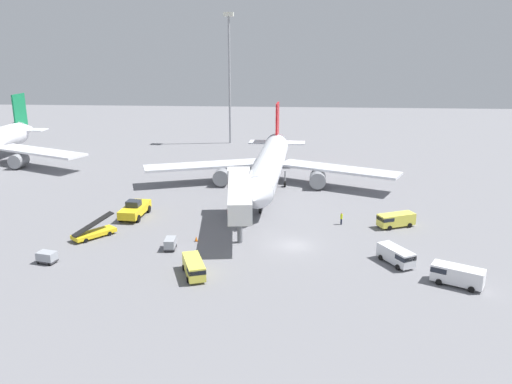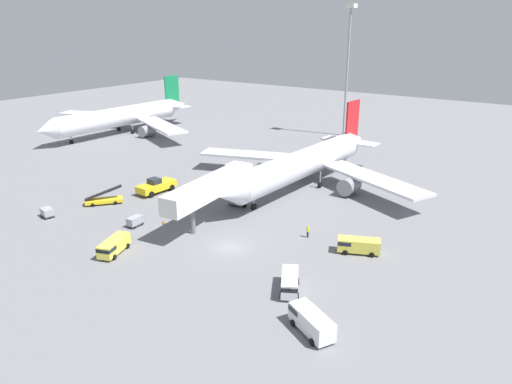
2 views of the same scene
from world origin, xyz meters
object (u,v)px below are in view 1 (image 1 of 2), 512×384
(jet_bridge, at_px, (239,193))
(service_van_mid_center, at_px, (397,255))
(service_van_near_center, at_px, (395,219))
(belt_loader_truck, at_px, (94,232))
(airplane_at_gate, at_px, (269,164))
(service_van_near_right, at_px, (194,267))
(apron_light_mast, at_px, (229,57))
(ground_crew_worker_foreground, at_px, (341,218))
(pushback_tug, at_px, (135,209))
(safety_cone_alpha, at_px, (196,239))
(baggage_cart_mid_left, at_px, (47,257))
(baggage_cart_far_right, at_px, (170,243))
(service_van_far_center, at_px, (456,274))

(jet_bridge, bearing_deg, service_van_mid_center, -29.40)
(service_van_mid_center, bearing_deg, service_van_near_center, 80.41)
(belt_loader_truck, bearing_deg, airplane_at_gate, 50.32)
(jet_bridge, distance_m, service_van_near_right, 17.15)
(apron_light_mast, bearing_deg, service_van_near_center, -63.37)
(service_van_mid_center, distance_m, ground_crew_worker_foreground, 14.73)
(service_van_near_right, bearing_deg, service_van_mid_center, 12.07)
(ground_crew_worker_foreground, bearing_deg, apron_light_mast, 110.95)
(pushback_tug, height_order, ground_crew_worker_foreground, pushback_tug)
(airplane_at_gate, bearing_deg, safety_cone_alpha, -107.02)
(safety_cone_alpha, bearing_deg, belt_loader_truck, 178.41)
(pushback_tug, height_order, baggage_cart_mid_left, pushback_tug)
(baggage_cart_mid_left, bearing_deg, belt_loader_truck, 74.06)
(jet_bridge, distance_m, belt_loader_truck, 20.50)
(jet_bridge, height_order, service_van_mid_center, jet_bridge)
(pushback_tug, relative_size, ground_crew_worker_foreground, 4.02)
(belt_loader_truck, bearing_deg, pushback_tug, 71.45)
(baggage_cart_far_right, xyz_separation_m, ground_crew_worker_foreground, (22.64, 11.13, 0.15))
(baggage_cart_far_right, bearing_deg, service_van_near_right, -59.29)
(jet_bridge, bearing_deg, belt_loader_truck, -164.76)
(service_van_near_right, relative_size, baggage_cart_mid_left, 2.34)
(baggage_cart_far_right, bearing_deg, baggage_cart_mid_left, -159.08)
(service_van_far_center, bearing_deg, ground_crew_worker_foreground, 119.80)
(airplane_at_gate, distance_m, belt_loader_truck, 35.45)
(pushback_tug, distance_m, belt_loader_truck, 9.41)
(baggage_cart_mid_left, distance_m, apron_light_mast, 82.10)
(safety_cone_alpha, bearing_deg, service_van_mid_center, -12.55)
(baggage_cart_far_right, xyz_separation_m, baggage_cart_mid_left, (-13.79, -5.27, -0.04))
(pushback_tug, bearing_deg, safety_cone_alpha, -39.96)
(pushback_tug, xyz_separation_m, baggage_cart_mid_left, (-5.47, -17.60, -0.45))
(pushback_tug, relative_size, baggage_cart_far_right, 3.05)
(pushback_tug, xyz_separation_m, service_van_near_center, (38.55, -1.71, -0.10))
(service_van_far_center, distance_m, baggage_cart_mid_left, 47.29)
(apron_light_mast, bearing_deg, baggage_cart_far_right, -89.15)
(pushback_tug, relative_size, safety_cone_alpha, 10.44)
(airplane_at_gate, height_order, pushback_tug, airplane_at_gate)
(service_van_mid_center, bearing_deg, pushback_tug, 157.67)
(pushback_tug, xyz_separation_m, service_van_mid_center, (36.32, -14.92, -0.09))
(pushback_tug, xyz_separation_m, baggage_cart_far_right, (8.32, -12.33, -0.41))
(pushback_tug, bearing_deg, apron_light_mast, 83.20)
(service_van_mid_center, height_order, baggage_cart_mid_left, service_van_mid_center)
(airplane_at_gate, height_order, service_van_near_center, airplane_at_gate)
(service_van_far_center, xyz_separation_m, safety_cone_alpha, (-30.65, 10.73, -0.88))
(baggage_cart_mid_left, xyz_separation_m, ground_crew_worker_foreground, (36.43, 16.40, 0.18))
(ground_crew_worker_foreground, xyz_separation_m, apron_light_mast, (-23.72, 61.95, 20.82))
(airplane_at_gate, relative_size, jet_bridge, 2.38)
(belt_loader_truck, distance_m, baggage_cart_far_right, 11.82)
(service_van_mid_center, distance_m, apron_light_mast, 83.64)
(service_van_far_center, relative_size, apron_light_mast, 0.18)
(service_van_near_right, bearing_deg, service_van_near_center, 35.34)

